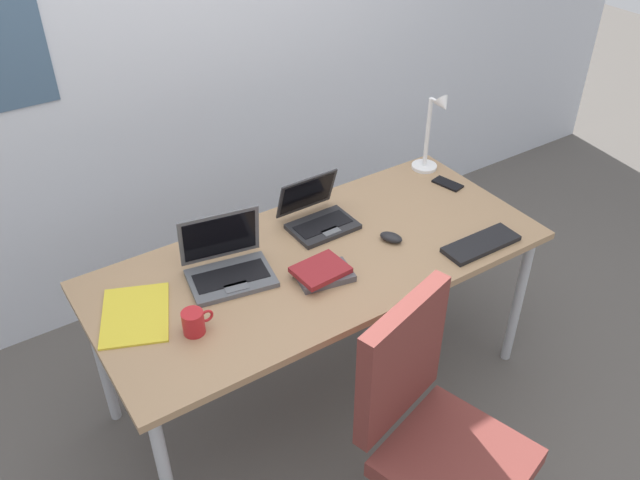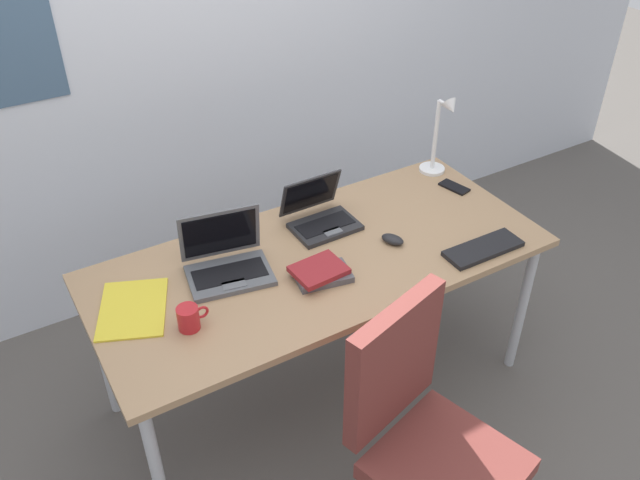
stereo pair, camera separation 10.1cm
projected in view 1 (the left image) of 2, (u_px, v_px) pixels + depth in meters
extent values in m
plane|color=#56514C|center=(320.00, 385.00, 3.05)|extent=(12.00, 12.00, 0.00)
cube|color=silver|center=(187.00, 36.00, 3.03)|extent=(6.00, 0.12, 2.60)
cube|color=#9E7A56|center=(320.00, 260.00, 2.62)|extent=(1.80, 0.80, 0.03)
cylinder|color=#B2B5BA|center=(518.00, 301.00, 2.98)|extent=(0.04, 0.04, 0.71)
cylinder|color=#B2B5BA|center=(101.00, 359.00, 2.69)|extent=(0.04, 0.04, 0.71)
cylinder|color=#B2B5BA|center=(419.00, 228.00, 3.44)|extent=(0.04, 0.04, 0.71)
cylinder|color=white|center=(424.00, 166.00, 3.17)|extent=(0.12, 0.12, 0.02)
cylinder|color=white|center=(428.00, 133.00, 3.07)|extent=(0.02, 0.02, 0.34)
cylinder|color=white|center=(437.00, 101.00, 2.94)|extent=(0.01, 0.08, 0.01)
cone|color=white|center=(443.00, 105.00, 2.92)|extent=(0.07, 0.09, 0.09)
cube|color=#232326|center=(323.00, 227.00, 2.76)|extent=(0.27, 0.19, 0.02)
cube|color=black|center=(323.00, 224.00, 2.76)|extent=(0.24, 0.10, 0.00)
cube|color=#595B60|center=(331.00, 231.00, 2.72)|extent=(0.08, 0.04, 0.00)
cube|color=#232326|center=(307.00, 194.00, 2.79)|extent=(0.27, 0.07, 0.18)
cube|color=black|center=(307.00, 194.00, 2.78)|extent=(0.24, 0.05, 0.15)
cube|color=#515459|center=(231.00, 278.00, 2.49)|extent=(0.34, 0.27, 0.02)
cube|color=black|center=(231.00, 276.00, 2.48)|extent=(0.29, 0.17, 0.00)
cube|color=#595B60|center=(237.00, 287.00, 2.43)|extent=(0.09, 0.06, 0.00)
cube|color=#515459|center=(220.00, 236.00, 2.51)|extent=(0.31, 0.09, 0.21)
cube|color=black|center=(220.00, 236.00, 2.50)|extent=(0.28, 0.08, 0.18)
cube|color=black|center=(481.00, 244.00, 2.66)|extent=(0.33, 0.12, 0.02)
ellipsoid|color=black|center=(391.00, 237.00, 2.69)|extent=(0.09, 0.11, 0.03)
cube|color=black|center=(448.00, 184.00, 3.05)|extent=(0.09, 0.15, 0.01)
cube|color=#4C4C51|center=(325.00, 275.00, 2.50)|extent=(0.23, 0.17, 0.03)
cube|color=maroon|center=(321.00, 270.00, 2.49)|extent=(0.20, 0.16, 0.02)
cube|color=gold|center=(135.00, 315.00, 2.33)|extent=(0.33, 0.37, 0.01)
cylinder|color=#B21E23|center=(193.00, 322.00, 2.24)|extent=(0.08, 0.08, 0.09)
torus|color=#B21E23|center=(207.00, 316.00, 2.26)|extent=(0.05, 0.01, 0.05)
cube|color=brown|center=(456.00, 463.00, 2.23)|extent=(0.55, 0.55, 0.07)
cube|color=brown|center=(401.00, 361.00, 2.17)|extent=(0.42, 0.18, 0.48)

